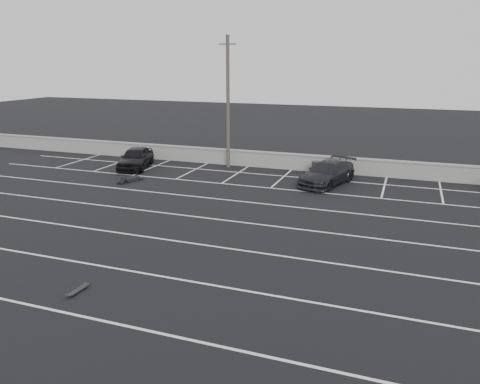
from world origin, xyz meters
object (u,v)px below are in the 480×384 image
at_px(car_left, 136,158).
at_px(trash_bin, 316,168).
at_px(utility_pole, 228,103).
at_px(person, 134,177).
at_px(skateboard, 78,290).
at_px(car_right, 327,173).

bearing_deg(car_left, trash_bin, -5.53).
xyz_separation_m(utility_pole, trash_bin, (5.96, -0.23, -3.86)).
bearing_deg(person, skateboard, -50.62).
bearing_deg(car_right, skateboard, -90.65).
distance_m(utility_pole, trash_bin, 7.11).
xyz_separation_m(car_right, trash_bin, (-1.06, 2.03, -0.22)).
relative_size(car_left, skateboard, 5.61).
height_order(utility_pole, trash_bin, utility_pole).
relative_size(utility_pole, person, 3.47).
distance_m(car_left, car_right, 12.69).
bearing_deg(person, trash_bin, 41.13).
bearing_deg(car_right, car_left, -162.59).
height_order(car_left, skateboard, car_left).
distance_m(car_left, skateboard, 17.48).
bearing_deg(utility_pole, skateboard, -83.50).
xyz_separation_m(trash_bin, skateboard, (-3.91, -17.84, -0.37)).
distance_m(trash_bin, person, 11.20).
xyz_separation_m(car_left, utility_pole, (5.67, 2.40, 3.59)).
relative_size(utility_pole, skateboard, 11.42).
relative_size(car_left, person, 1.71).
bearing_deg(car_left, skateboard, -79.83).
height_order(trash_bin, person, trash_bin).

